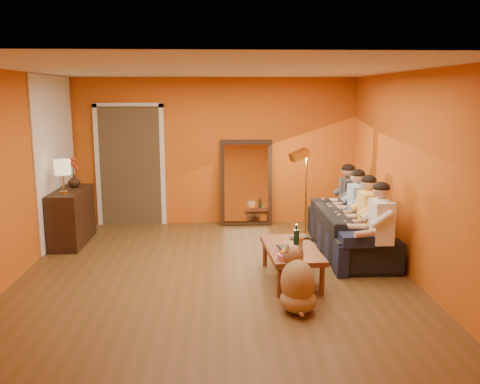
{
  "coord_description": "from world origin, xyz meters",
  "views": [
    {
      "loc": [
        0.07,
        -6.26,
        2.31
      ],
      "look_at": [
        0.35,
        0.5,
        1.0
      ],
      "focal_mm": 38.0,
      "sensor_mm": 36.0,
      "label": 1
    }
  ],
  "objects_px": {
    "coffee_table": "(291,263)",
    "person_far_right": "(348,202)",
    "mirror_frame": "(246,182)",
    "table_lamp": "(63,177)",
    "floor_lamp": "(306,197)",
    "laptop": "(301,239)",
    "sofa": "(350,230)",
    "person_far_left": "(381,229)",
    "person_mid_right": "(358,210)",
    "dog": "(298,278)",
    "person_mid_left": "(368,219)",
    "wine_bottle": "(296,237)",
    "tumbler": "(300,241)",
    "sideboard": "(72,217)",
    "vase": "(74,181)"
  },
  "relations": [
    {
      "from": "dog",
      "to": "person_far_left",
      "type": "distance_m",
      "value": 1.62
    },
    {
      "from": "vase",
      "to": "sideboard",
      "type": "bearing_deg",
      "value": -90.0
    },
    {
      "from": "floor_lamp",
      "to": "laptop",
      "type": "height_order",
      "value": "floor_lamp"
    },
    {
      "from": "wine_bottle",
      "to": "laptop",
      "type": "relative_size",
      "value": 1.03
    },
    {
      "from": "mirror_frame",
      "to": "person_far_left",
      "type": "distance_m",
      "value": 3.12
    },
    {
      "from": "floor_lamp",
      "to": "person_far_left",
      "type": "relative_size",
      "value": 1.18
    },
    {
      "from": "sofa",
      "to": "tumbler",
      "type": "distance_m",
      "value": 1.37
    },
    {
      "from": "person_far_left",
      "to": "laptop",
      "type": "xyz_separation_m",
      "value": [
        -0.98,
        0.22,
        -0.18
      ]
    },
    {
      "from": "sideboard",
      "to": "person_mid_right",
      "type": "bearing_deg",
      "value": -6.66
    },
    {
      "from": "person_far_left",
      "to": "person_mid_left",
      "type": "relative_size",
      "value": 1.0
    },
    {
      "from": "mirror_frame",
      "to": "wine_bottle",
      "type": "bearing_deg",
      "value": -80.75
    },
    {
      "from": "vase",
      "to": "wine_bottle",
      "type": "bearing_deg",
      "value": -32.05
    },
    {
      "from": "table_lamp",
      "to": "laptop",
      "type": "xyz_separation_m",
      "value": [
        3.39,
        -1.09,
        -0.67
      ]
    },
    {
      "from": "dog",
      "to": "person_mid_left",
      "type": "bearing_deg",
      "value": 74.81
    },
    {
      "from": "table_lamp",
      "to": "coffee_table",
      "type": "bearing_deg",
      "value": -24.17
    },
    {
      "from": "sofa",
      "to": "person_mid_right",
      "type": "bearing_deg",
      "value": -52.43
    },
    {
      "from": "person_far_left",
      "to": "person_far_right",
      "type": "height_order",
      "value": "same"
    },
    {
      "from": "person_mid_right",
      "to": "wine_bottle",
      "type": "relative_size",
      "value": 3.94
    },
    {
      "from": "tumbler",
      "to": "laptop",
      "type": "height_order",
      "value": "tumbler"
    },
    {
      "from": "laptop",
      "to": "floor_lamp",
      "type": "bearing_deg",
      "value": 68.09
    },
    {
      "from": "person_far_right",
      "to": "tumbler",
      "type": "bearing_deg",
      "value": -122.15
    },
    {
      "from": "table_lamp",
      "to": "vase",
      "type": "bearing_deg",
      "value": 90.0
    },
    {
      "from": "person_far_left",
      "to": "person_mid_right",
      "type": "bearing_deg",
      "value": 90.0
    },
    {
      "from": "mirror_frame",
      "to": "dog",
      "type": "bearing_deg",
      "value": -84.54
    },
    {
      "from": "tumbler",
      "to": "person_far_right",
      "type": "bearing_deg",
      "value": 57.85
    },
    {
      "from": "mirror_frame",
      "to": "person_mid_right",
      "type": "bearing_deg",
      "value": -45.19
    },
    {
      "from": "floor_lamp",
      "to": "coffee_table",
      "type": "bearing_deg",
      "value": -123.03
    },
    {
      "from": "person_far_right",
      "to": "wine_bottle",
      "type": "xyz_separation_m",
      "value": [
        -1.11,
        -1.83,
        -0.03
      ]
    },
    {
      "from": "coffee_table",
      "to": "person_far_right",
      "type": "relative_size",
      "value": 1.0
    },
    {
      "from": "person_mid_right",
      "to": "person_mid_left",
      "type": "bearing_deg",
      "value": -90.0
    },
    {
      "from": "sideboard",
      "to": "coffee_table",
      "type": "bearing_deg",
      "value": -28.47
    },
    {
      "from": "person_far_left",
      "to": "wine_bottle",
      "type": "xyz_separation_m",
      "value": [
        -1.11,
        -0.18,
        -0.03
      ]
    },
    {
      "from": "dog",
      "to": "person_far_left",
      "type": "relative_size",
      "value": 0.58
    },
    {
      "from": "sofa",
      "to": "dog",
      "type": "relative_size",
      "value": 3.14
    },
    {
      "from": "sofa",
      "to": "table_lamp",
      "type": "bearing_deg",
      "value": 85.81
    },
    {
      "from": "sofa",
      "to": "sideboard",
      "type": "bearing_deg",
      "value": 81.81
    },
    {
      "from": "table_lamp",
      "to": "dog",
      "type": "xyz_separation_m",
      "value": [
        3.15,
        -2.34,
        -0.75
      ]
    },
    {
      "from": "sideboard",
      "to": "dog",
      "type": "height_order",
      "value": "sideboard"
    },
    {
      "from": "floor_lamp",
      "to": "person_far_right",
      "type": "relative_size",
      "value": 1.18
    },
    {
      "from": "dog",
      "to": "tumbler",
      "type": "xyz_separation_m",
      "value": [
        0.18,
        1.02,
        0.11
      ]
    },
    {
      "from": "floor_lamp",
      "to": "person_mid_left",
      "type": "bearing_deg",
      "value": -74.09
    },
    {
      "from": "mirror_frame",
      "to": "table_lamp",
      "type": "height_order",
      "value": "mirror_frame"
    },
    {
      "from": "sideboard",
      "to": "person_mid_left",
      "type": "bearing_deg",
      "value": -13.64
    },
    {
      "from": "floor_lamp",
      "to": "laptop",
      "type": "bearing_deg",
      "value": -119.68
    },
    {
      "from": "coffee_table",
      "to": "sofa",
      "type": "bearing_deg",
      "value": 43.99
    },
    {
      "from": "table_lamp",
      "to": "dog",
      "type": "distance_m",
      "value": 3.99
    },
    {
      "from": "mirror_frame",
      "to": "sideboard",
      "type": "relative_size",
      "value": 1.29
    },
    {
      "from": "person_far_right",
      "to": "laptop",
      "type": "xyz_separation_m",
      "value": [
        -0.98,
        -1.43,
        -0.18
      ]
    },
    {
      "from": "coffee_table",
      "to": "person_far_right",
      "type": "xyz_separation_m",
      "value": [
        1.16,
        1.78,
        0.4
      ]
    },
    {
      "from": "coffee_table",
      "to": "dog",
      "type": "distance_m",
      "value": 0.92
    }
  ]
}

